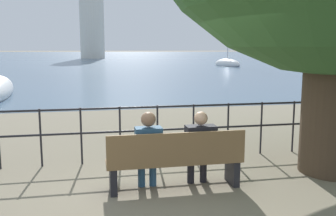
# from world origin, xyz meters

# --- Properties ---
(ground_plane) EXTENTS (1000.00, 1000.00, 0.00)m
(ground_plane) POSITION_xyz_m (0.00, 0.00, 0.00)
(ground_plane) COLOR #7A705B
(harbor_water) EXTENTS (600.00, 300.00, 0.01)m
(harbor_water) POSITION_xyz_m (0.00, 157.59, 0.00)
(harbor_water) COLOR #47607A
(harbor_water) RESTS_ON ground_plane
(park_bench) EXTENTS (2.05, 0.45, 0.90)m
(park_bench) POSITION_xyz_m (0.00, -0.07, 0.44)
(park_bench) COLOR brown
(park_bench) RESTS_ON ground_plane
(seated_person_left) EXTENTS (0.39, 0.35, 1.19)m
(seated_person_left) POSITION_xyz_m (-0.40, 0.02, 0.66)
(seated_person_left) COLOR navy
(seated_person_left) RESTS_ON ground_plane
(seated_person_right) EXTENTS (0.46, 0.35, 1.17)m
(seated_person_right) POSITION_xyz_m (0.40, 0.02, 0.65)
(seated_person_right) COLOR black
(seated_person_right) RESTS_ON ground_plane
(promenade_railing) EXTENTS (11.28, 0.04, 1.05)m
(promenade_railing) POSITION_xyz_m (0.00, 1.50, 0.69)
(promenade_railing) COLOR black
(promenade_railing) RESTS_ON ground_plane
(sailboat_0) EXTENTS (2.59, 5.36, 10.53)m
(sailboat_0) POSITION_xyz_m (15.19, 38.43, 0.35)
(sailboat_0) COLOR white
(sailboat_0) RESTS_ON ground_plane
(harbor_lighthouse) EXTENTS (5.37, 5.37, 27.71)m
(harbor_lighthouse) POSITION_xyz_m (-0.75, 81.62, 12.89)
(harbor_lighthouse) COLOR silver
(harbor_lighthouse) RESTS_ON ground_plane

